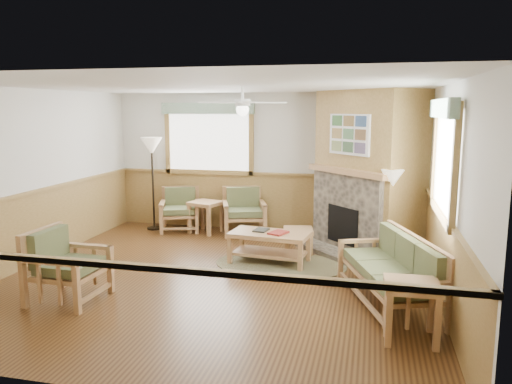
% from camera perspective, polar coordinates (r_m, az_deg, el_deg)
% --- Properties ---
extents(floor, '(6.00, 6.00, 0.01)m').
position_cam_1_polar(floor, '(7.28, -4.39, -9.78)').
color(floor, '#4F3016').
rests_on(floor, ground).
extents(ceiling, '(6.00, 6.00, 0.01)m').
position_cam_1_polar(ceiling, '(6.88, -4.69, 12.01)').
color(ceiling, white).
rests_on(ceiling, floor).
extents(wall_back, '(6.00, 0.02, 2.70)m').
position_cam_1_polar(wall_back, '(9.83, 0.80, 3.41)').
color(wall_back, white).
rests_on(wall_back, floor).
extents(wall_front, '(6.00, 0.02, 2.70)m').
position_cam_1_polar(wall_front, '(4.25, -16.99, -5.20)').
color(wall_front, white).
rests_on(wall_front, floor).
extents(wall_left, '(0.02, 6.00, 2.70)m').
position_cam_1_polar(wall_left, '(8.36, -24.52, 1.46)').
color(wall_left, white).
rests_on(wall_left, floor).
extents(wall_right, '(0.02, 6.00, 2.70)m').
position_cam_1_polar(wall_right, '(6.68, 20.77, -0.12)').
color(wall_right, white).
rests_on(wall_right, floor).
extents(wainscot, '(6.00, 6.00, 1.10)m').
position_cam_1_polar(wainscot, '(7.12, -4.45, -5.56)').
color(wainscot, olive).
rests_on(wainscot, floor).
extents(fireplace, '(3.11, 3.11, 2.70)m').
position_cam_1_polar(fireplace, '(8.65, 12.80, 2.33)').
color(fireplace, olive).
rests_on(fireplace, floor).
extents(window_back, '(1.90, 0.16, 1.50)m').
position_cam_1_polar(window_back, '(10.03, -5.48, 10.24)').
color(window_back, white).
rests_on(window_back, wall_back).
extents(window_right, '(0.16, 1.90, 1.50)m').
position_cam_1_polar(window_right, '(6.40, 21.27, 10.06)').
color(window_right, white).
rests_on(window_right, wall_right).
extents(ceiling_fan, '(1.59, 1.59, 0.36)m').
position_cam_1_polar(ceiling_fan, '(7.08, -1.56, 11.64)').
color(ceiling_fan, white).
rests_on(ceiling_fan, ceiling).
extents(sofa, '(2.00, 1.34, 0.85)m').
position_cam_1_polar(sofa, '(6.42, 14.91, -8.70)').
color(sofa, '#AB7D4F').
rests_on(sofa, floor).
extents(armchair_back_left, '(0.94, 0.94, 0.84)m').
position_cam_1_polar(armchair_back_left, '(10.01, -8.69, -1.99)').
color(armchair_back_left, '#AB7D4F').
rests_on(armchair_back_left, floor).
extents(armchair_back_right, '(1.01, 1.01, 0.89)m').
position_cam_1_polar(armchair_back_right, '(9.60, -1.37, -2.23)').
color(armchair_back_right, '#AB7D4F').
rests_on(armchair_back_right, floor).
extents(armchair_left, '(0.83, 0.83, 0.91)m').
position_cam_1_polar(armchair_left, '(6.76, -20.69, -7.84)').
color(armchair_left, '#AB7D4F').
rests_on(armchair_left, floor).
extents(coffee_table, '(1.28, 0.74, 0.49)m').
position_cam_1_polar(coffee_table, '(7.87, 1.54, -6.36)').
color(coffee_table, '#AB7D4F').
rests_on(coffee_table, floor).
extents(end_table_chairs, '(0.68, 0.67, 0.62)m').
position_cam_1_polar(end_table_chairs, '(9.79, -5.77, -2.85)').
color(end_table_chairs, '#AB7D4F').
rests_on(end_table_chairs, floor).
extents(end_table_sofa, '(0.57, 0.55, 0.62)m').
position_cam_1_polar(end_table_sofa, '(5.59, 17.27, -12.85)').
color(end_table_sofa, '#AB7D4F').
rests_on(end_table_sofa, floor).
extents(footstool, '(0.57, 0.57, 0.42)m').
position_cam_1_polar(footstool, '(8.43, 4.84, -5.56)').
color(footstool, '#AB7D4F').
rests_on(footstool, floor).
extents(braided_rug, '(2.16, 2.16, 0.01)m').
position_cam_1_polar(braided_rug, '(7.83, 2.83, -8.27)').
color(braided_rug, brown).
rests_on(braided_rug, floor).
extents(floor_lamp_left, '(0.50, 0.50, 1.85)m').
position_cam_1_polar(floor_lamp_left, '(10.11, -11.70, 0.95)').
color(floor_lamp_left, black).
rests_on(floor_lamp_left, floor).
extents(floor_lamp_right, '(0.44, 0.44, 1.50)m').
position_cam_1_polar(floor_lamp_right, '(7.88, 15.13, -2.90)').
color(floor_lamp_right, black).
rests_on(floor_lamp_right, floor).
extents(book_red, '(0.32, 0.36, 0.03)m').
position_cam_1_polar(book_red, '(7.72, 2.57, -4.57)').
color(book_red, maroon).
rests_on(book_red, coffee_table).
extents(book_dark, '(0.24, 0.30, 0.02)m').
position_cam_1_polar(book_dark, '(7.90, 0.59, -4.28)').
color(book_dark, black).
rests_on(book_dark, coffee_table).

